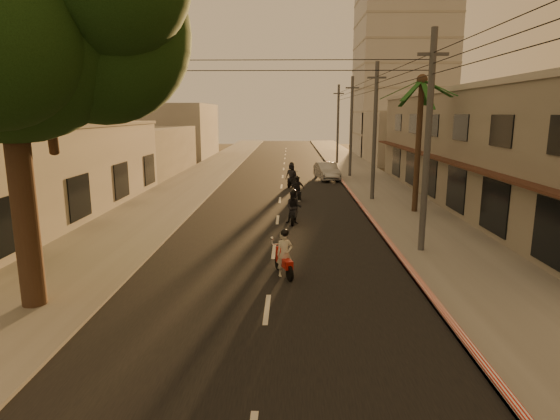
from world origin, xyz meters
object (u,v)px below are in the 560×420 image
(scooter_mid_a, at_px, (294,208))
(scooter_far_a, at_px, (292,176))
(scooter_red, at_px, (284,255))
(scooter_mid_b, at_px, (297,189))
(parked_car, at_px, (327,171))
(palm_tree, at_px, (422,88))
(broadleaf_tree, at_px, (19,10))

(scooter_mid_a, relative_size, scooter_far_a, 0.95)
(scooter_red, height_order, scooter_mid_b, scooter_red)
(scooter_mid_b, distance_m, scooter_far_a, 5.87)
(scooter_mid_b, xyz_separation_m, parked_car, (2.75, 10.16, -0.01))
(scooter_red, relative_size, parked_car, 0.37)
(palm_tree, xyz_separation_m, scooter_far_a, (-7.20, 9.88, -6.25))
(broadleaf_tree, distance_m, scooter_mid_a, 15.38)
(scooter_mid_b, relative_size, scooter_far_a, 0.85)
(broadleaf_tree, distance_m, palm_tree, 20.18)
(palm_tree, bearing_deg, scooter_red, -124.25)
(scooter_red, bearing_deg, scooter_far_a, 68.99)
(palm_tree, bearing_deg, scooter_far_a, 126.06)
(scooter_red, xyz_separation_m, scooter_far_a, (0.32, 20.92, 0.12))
(scooter_mid_a, height_order, scooter_mid_b, scooter_mid_a)
(scooter_red, bearing_deg, parked_car, 62.09)
(palm_tree, height_order, scooter_far_a, palm_tree)
(palm_tree, xyz_separation_m, parked_car, (-4.07, 14.19, -6.40))
(scooter_mid_b, bearing_deg, broadleaf_tree, -126.69)
(scooter_far_a, height_order, parked_car, scooter_far_a)
(scooter_red, xyz_separation_m, scooter_mid_a, (0.40, 8.24, 0.06))
(scooter_far_a, bearing_deg, scooter_mid_b, -69.06)
(scooter_mid_b, height_order, parked_car, scooter_mid_b)
(scooter_red, distance_m, scooter_mid_b, 15.08)
(palm_tree, relative_size, scooter_far_a, 4.11)
(scooter_red, height_order, scooter_mid_a, scooter_mid_a)
(scooter_mid_b, distance_m, parked_car, 10.52)
(broadleaf_tree, relative_size, scooter_mid_a, 6.39)
(palm_tree, distance_m, parked_car, 16.09)
(broadleaf_tree, relative_size, scooter_red, 6.88)
(palm_tree, distance_m, scooter_mid_b, 10.18)
(broadleaf_tree, relative_size, scooter_far_a, 6.07)
(scooter_mid_a, height_order, scooter_far_a, scooter_far_a)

